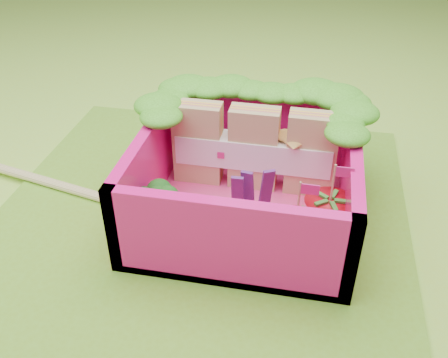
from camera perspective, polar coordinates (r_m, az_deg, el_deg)
ground at (r=3.24m, az=-2.58°, el=-4.14°), size 14.00×14.00×0.00m
placemat at (r=3.23m, az=-2.59°, el=-3.94°), size 2.60×2.60×0.03m
bento_floor at (r=3.19m, az=2.50°, el=-3.61°), size 1.30×1.30×0.05m
bento_box at (r=3.04m, az=2.62°, el=0.09°), size 1.30×1.30×0.55m
lettuce_ruffle at (r=3.28m, az=4.07°, el=9.43°), size 1.43×0.76×0.11m
sandwich_stack at (r=3.24m, az=3.51°, el=3.46°), size 1.06×0.18×0.56m
broccoli at (r=2.95m, az=-7.47°, el=-2.54°), size 0.33×0.33×0.26m
carrot_sticks at (r=2.89m, az=-3.53°, el=-4.50°), size 0.11×0.13×0.25m
purple_wedges at (r=2.95m, az=3.06°, el=-1.95°), size 0.22×0.13×0.38m
strawberry_left at (r=2.80m, az=8.13°, el=-6.28°), size 0.24×0.24×0.48m
strawberry_right at (r=2.89m, az=11.74°, el=-4.71°), size 0.29×0.29×0.53m
snap_peas at (r=2.90m, az=8.28°, el=-7.34°), size 0.62×0.27×0.05m
chopsticks at (r=3.56m, az=-17.66°, el=-0.90°), size 2.39×0.59×0.05m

